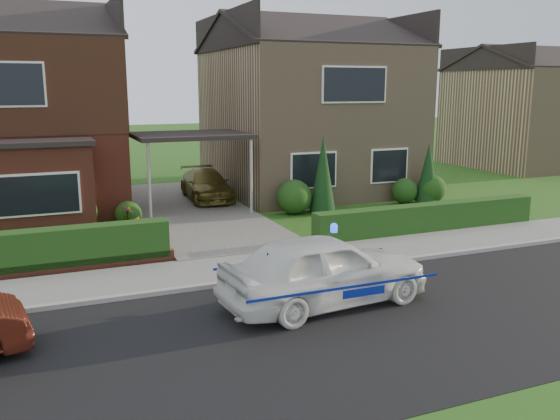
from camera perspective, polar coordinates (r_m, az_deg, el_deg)
ground at (r=11.13m, az=6.06°, el=-11.27°), size 120.00×120.00×0.00m
road at (r=11.13m, az=6.06°, el=-11.27°), size 60.00×6.00×0.02m
kerb at (r=13.69m, az=-0.09°, el=-6.45°), size 60.00×0.16×0.12m
sidewalk at (r=14.62m, az=-1.68°, el=-5.29°), size 60.00×2.00×0.10m
driveway at (r=21.01m, az=-8.44°, el=-0.07°), size 3.80×12.00×0.12m
house_left at (r=22.87m, az=-25.01°, el=9.41°), size 7.50×9.53×7.25m
house_right at (r=25.36m, az=2.57°, el=10.29°), size 7.50×8.06×7.25m
carport_link at (r=20.59m, az=-8.63°, el=6.99°), size 3.80×3.00×2.77m
dwarf_wall at (r=14.87m, az=-24.94°, el=-5.60°), size 7.70×0.25×0.36m
hedge_left at (r=15.07m, az=-24.86°, el=-6.10°), size 7.50×0.55×0.90m
hedge_right at (r=18.43m, az=13.97°, el=-2.17°), size 7.50×0.55×0.80m
shrub_left_mid at (r=18.65m, az=-19.16°, el=-0.24°), size 1.32×1.32×1.32m
shrub_left_near at (r=19.14m, az=-14.40°, el=-0.39°), size 0.84×0.84×0.84m
shrub_right_near at (r=20.44m, az=1.37°, el=1.27°), size 1.20×1.20×1.20m
shrub_right_mid at (r=22.78m, az=11.90°, el=1.81°), size 0.96×0.96×0.96m
shrub_right_far at (r=23.11m, az=14.37°, el=1.98°), size 1.08×1.08×1.08m
conifer_a at (r=20.57m, az=4.15°, el=3.29°), size 0.90×0.90×2.60m
conifer_b at (r=22.90m, az=14.04°, el=3.34°), size 0.90×0.90×2.20m
neighbour_right at (r=35.35m, az=22.60°, el=8.13°), size 6.50×7.00×5.20m
police_car at (r=11.97m, az=4.32°, el=-5.80°), size 3.98×4.47×1.64m
driveway_car at (r=22.74m, az=-7.09°, el=2.44°), size 1.76×3.85×1.09m
potted_plant_a at (r=18.40m, az=-19.28°, el=-1.17°), size 0.49×0.37×0.85m
potted_plant_b at (r=17.45m, az=-13.86°, el=-1.77°), size 0.46×0.41×0.70m
potted_plant_c at (r=18.55m, az=-14.42°, el=-0.84°), size 0.46×0.46×0.80m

